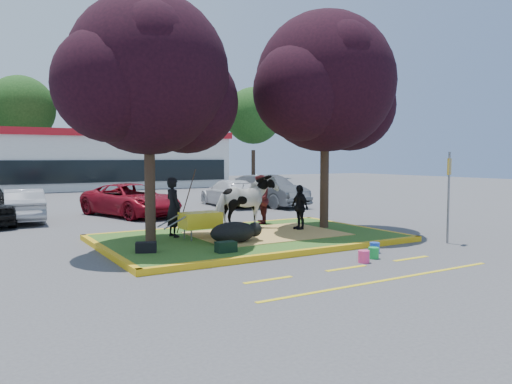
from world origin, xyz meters
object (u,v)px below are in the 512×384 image
bucket_blue (375,248)px  car_silver (23,205)px  calf (233,232)px  bucket_pink (364,257)px  wheelbarrow (201,220)px  bucket_green (374,253)px  sign_post (449,187)px  handler (173,207)px  cow (246,202)px

bucket_blue → car_silver: (-6.89, 11.09, 0.49)m
calf → bucket_pink: size_ratio=4.65×
wheelbarrow → car_silver: size_ratio=0.52×
bucket_pink → bucket_green: bearing=23.5°
wheelbarrow → sign_post: bearing=-31.4°
bucket_blue → bucket_pink: bearing=-145.1°
handler → wheelbarrow: handler is taller
wheelbarrow → car_silver: bearing=114.3°
bucket_green → bucket_pink: size_ratio=0.96×
sign_post → bucket_blue: (-2.75, 0.01, -1.45)m
bucket_green → handler: bearing=124.7°
calf → bucket_green: (2.25, -2.84, -0.30)m
cow → car_silver: bearing=30.1°
handler → wheelbarrow: 0.94m
calf → car_silver: size_ratio=0.35×
calf → handler: 2.11m
handler → car_silver: 7.66m
wheelbarrow → bucket_pink: 4.71m
wheelbarrow → bucket_green: (2.67, -3.93, -0.52)m
bucket_pink → sign_post: bearing=10.7°
cow → wheelbarrow: size_ratio=1.04×
sign_post → bucket_green: (-3.28, -0.49, -1.44)m
calf → wheelbarrow: (-0.43, 1.09, 0.23)m
calf → wheelbarrow: 1.19m
handler → wheelbarrow: (0.53, -0.70, -0.34)m
calf → bucket_blue: (2.78, -2.34, -0.30)m
sign_post → bucket_blue: sign_post is taller
cow → sign_post: (4.04, -4.26, 0.57)m
bucket_pink → bucket_blue: bearing=34.9°
wheelbarrow → bucket_green: 4.78m
bucket_pink → car_silver: size_ratio=0.07×
cow → calf: cow is taller
handler → bucket_green: 5.70m
wheelbarrow → sign_post: (5.95, -3.44, 0.92)m
bucket_green → car_silver: bearing=118.8°
calf → wheelbarrow: bearing=123.2°
handler → wheelbarrow: bearing=-148.1°
calf → bucket_green: bearing=-39.8°
calf → wheelbarrow: size_ratio=0.66×
wheelbarrow → bucket_blue: bearing=-48.3°
cow → car_silver: (-5.60, 6.85, -0.39)m
calf → wheelbarrow: wheelbarrow is taller
cow → wheelbarrow: cow is taller
wheelbarrow → handler: bearing=125.8°
car_silver → handler: bearing=117.3°
bucket_green → bucket_pink: bearing=-156.5°
cow → bucket_pink: (0.24, -4.98, -0.87)m
handler → car_silver: size_ratio=0.45×
car_silver → calf: bearing=118.1°
sign_post → bucket_green: size_ratio=9.54×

